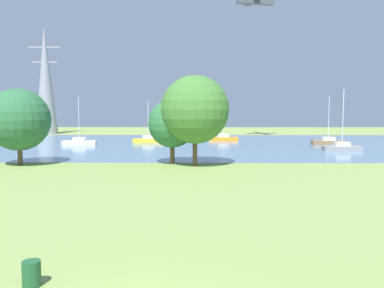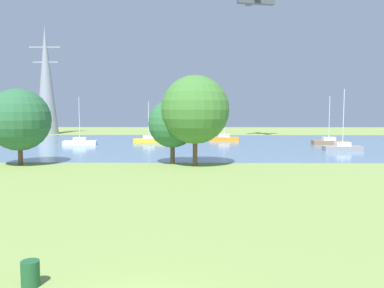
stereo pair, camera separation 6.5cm
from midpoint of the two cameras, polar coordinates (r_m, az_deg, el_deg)
ground_plane at (r=31.88m, az=-2.17°, el=-4.68°), size 160.00×160.00×0.00m
litter_bin at (r=13.83m, az=-21.81°, el=-16.70°), size 0.56×0.56×0.80m
water_surface at (r=59.64m, az=-0.75°, el=-0.05°), size 140.00×40.00×0.02m
sailboat_gray at (r=54.14m, az=20.58°, el=-0.42°), size 4.85×1.67×7.75m
sailboat_white at (r=60.93m, az=-15.57°, el=0.30°), size 4.90×1.84×7.00m
sailboat_yellow at (r=63.02m, az=-6.12°, el=0.61°), size 4.96×2.12×6.40m
sailboat_brown at (r=62.63m, az=18.82°, el=0.34°), size 4.86×1.70×7.10m
sailboat_orange at (r=66.25m, az=4.61°, el=0.85°), size 4.93×1.99×6.39m
tree_mid_shore at (r=41.35m, az=-23.28°, el=3.18°), size 5.89×5.89×7.27m
tree_west_far at (r=38.75m, az=-2.75°, el=2.91°), size 4.67×4.67×6.27m
tree_west_near at (r=37.27m, az=0.49°, el=4.89°), size 6.35×6.35×8.45m
electricity_pylon at (r=88.35m, az=-19.95°, el=8.51°), size 6.40×4.40×22.06m
light_aircraft at (r=72.46m, az=9.03°, el=19.46°), size 6.49×8.44×2.10m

